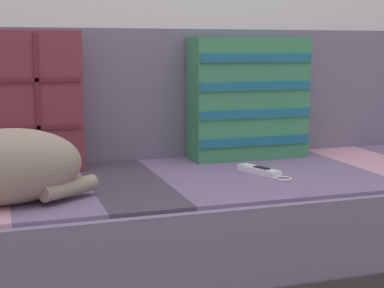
{
  "coord_description": "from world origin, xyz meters",
  "views": [
    {
      "loc": [
        -0.53,
        -1.46,
        0.78
      ],
      "look_at": [
        -0.02,
        0.08,
        0.51
      ],
      "focal_mm": 55.0,
      "sensor_mm": 36.0,
      "label": 1
    }
  ],
  "objects": [
    {
      "name": "throw_pillow_quilted",
      "position": [
        -0.49,
        0.33,
        0.62
      ],
      "size": [
        0.39,
        0.14,
        0.41
      ],
      "color": "brown",
      "rests_on": "couch"
    },
    {
      "name": "sleeping_cat",
      "position": [
        -0.53,
        -0.04,
        0.5
      ],
      "size": [
        0.41,
        0.22,
        0.18
      ],
      "color": "gray",
      "rests_on": "couch"
    },
    {
      "name": "throw_pillow_striped",
      "position": [
        0.26,
        0.33,
        0.61
      ],
      "size": [
        0.39,
        0.14,
        0.4
      ],
      "color": "#3D8956",
      "rests_on": "couch"
    },
    {
      "name": "game_remote_near",
      "position": [
        0.19,
        0.08,
        0.42
      ],
      "size": [
        0.1,
        0.2,
        0.02
      ],
      "color": "white",
      "rests_on": "couch"
    },
    {
      "name": "sofa_backrest",
      "position": [
        0.0,
        0.48,
        0.62
      ],
      "size": [
        1.94,
        0.14,
        0.43
      ],
      "color": "slate",
      "rests_on": "couch"
    },
    {
      "name": "couch",
      "position": [
        0.0,
        0.16,
        0.2
      ],
      "size": [
        1.98,
        0.78,
        0.41
      ],
      "color": "#3D3838",
      "rests_on": "ground_plane"
    }
  ]
}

